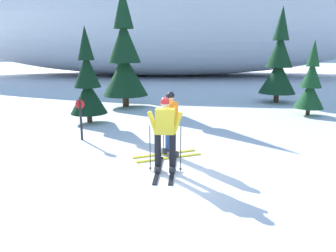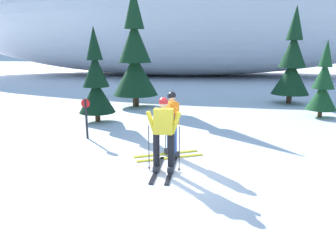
# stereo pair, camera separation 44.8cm
# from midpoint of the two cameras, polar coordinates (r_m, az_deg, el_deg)

# --- Properties ---
(ground_plane) EXTENTS (120.00, 120.00, 0.00)m
(ground_plane) POSITION_cam_midpoint_polar(r_m,az_deg,el_deg) (7.19, 2.21, -8.94)
(ground_plane) COLOR white
(skier_yellow_jacket) EXTENTS (0.80, 1.71, 1.73)m
(skier_yellow_jacket) POSITION_cam_midpoint_polar(r_m,az_deg,el_deg) (7.13, 1.01, -1.41)
(skier_yellow_jacket) COLOR black
(skier_yellow_jacket) RESTS_ON ground
(skier_orange_jacket) EXTENTS (1.81, 1.18, 1.70)m
(skier_orange_jacket) POSITION_cam_midpoint_polar(r_m,az_deg,el_deg) (8.22, 2.20, 0.51)
(skier_orange_jacket) COLOR gold
(skier_orange_jacket) RESTS_ON ground
(pine_tree_far_left) EXTENTS (1.12, 1.12, 2.91)m
(pine_tree_far_left) POSITION_cam_midpoint_polar(r_m,az_deg,el_deg) (19.15, -5.81, 8.96)
(pine_tree_far_left) COLOR #47301E
(pine_tree_far_left) RESTS_ON ground
(pine_tree_center_left) EXTENTS (1.39, 1.39, 3.59)m
(pine_tree_center_left) POSITION_cam_midpoint_polar(r_m,az_deg,el_deg) (12.45, -11.73, 7.57)
(pine_tree_center_left) COLOR #47301E
(pine_tree_center_left) RESTS_ON ground
(pine_tree_center) EXTENTS (2.16, 2.16, 5.60)m
(pine_tree_center) POSITION_cam_midpoint_polar(r_m,az_deg,el_deg) (15.57, -5.10, 12.07)
(pine_tree_center) COLOR #47301E
(pine_tree_center) RESTS_ON ground
(pine_tree_center_right) EXTENTS (1.87, 1.87, 4.85)m
(pine_tree_center_right) POSITION_cam_midpoint_polar(r_m,az_deg,el_deg) (17.59, 21.99, 10.29)
(pine_tree_center_right) COLOR #47301E
(pine_tree_center_right) RESTS_ON ground
(pine_tree_far_right) EXTENTS (1.21, 1.21, 3.14)m
(pine_tree_far_right) POSITION_cam_midpoint_polar(r_m,az_deg,el_deg) (14.56, 26.77, 6.50)
(pine_tree_far_right) COLOR #47301E
(pine_tree_far_right) RESTS_ON ground
(snow_ridge_background) EXTENTS (48.83, 20.81, 11.15)m
(snow_ridge_background) POSITION_cam_midpoint_polar(r_m,az_deg,el_deg) (34.83, 2.00, 18.27)
(snow_ridge_background) COLOR white
(snow_ridge_background) RESTS_ON ground
(trail_marker_post) EXTENTS (0.28, 0.07, 1.26)m
(trail_marker_post) POSITION_cam_midpoint_polar(r_m,az_deg,el_deg) (10.17, -13.18, 1.74)
(trail_marker_post) COLOR black
(trail_marker_post) RESTS_ON ground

